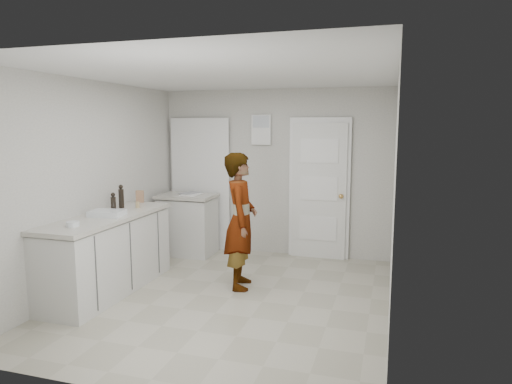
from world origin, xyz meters
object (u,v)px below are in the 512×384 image
(oil_cruet_a, at_px, (113,203))
(egg_bowl, at_px, (73,224))
(cake_mix_box, at_px, (140,196))
(oil_cruet_b, at_px, (121,197))
(spice_jar, at_px, (138,205))
(person, at_px, (241,221))
(baking_dish, at_px, (107,213))

(oil_cruet_a, height_order, egg_bowl, oil_cruet_a)
(cake_mix_box, distance_m, oil_cruet_b, 0.44)
(spice_jar, xyz_separation_m, egg_bowl, (-0.06, -1.16, -0.01))
(oil_cruet_b, bearing_deg, oil_cruet_a, -73.77)
(oil_cruet_b, bearing_deg, person, 5.31)
(oil_cruet_b, xyz_separation_m, baking_dish, (0.14, -0.51, -0.11))
(oil_cruet_b, relative_size, baking_dish, 0.75)
(person, xyz_separation_m, baking_dish, (-1.41, -0.65, 0.13))
(person, bearing_deg, egg_bowl, 116.98)
(person, height_order, oil_cruet_a, person)
(oil_cruet_b, bearing_deg, spice_jar, 20.23)
(cake_mix_box, height_order, egg_bowl, cake_mix_box)
(cake_mix_box, bearing_deg, egg_bowl, -94.50)
(oil_cruet_a, xyz_separation_m, oil_cruet_b, (-0.09, 0.30, 0.03))
(cake_mix_box, bearing_deg, person, -20.12)
(oil_cruet_b, height_order, baking_dish, oil_cruet_b)
(spice_jar, height_order, oil_cruet_b, oil_cruet_b)
(spice_jar, bearing_deg, oil_cruet_b, -159.77)
(spice_jar, distance_m, oil_cruet_b, 0.23)
(cake_mix_box, height_order, oil_cruet_a, oil_cruet_a)
(oil_cruet_a, relative_size, oil_cruet_b, 0.82)
(person, distance_m, baking_dish, 1.56)
(cake_mix_box, xyz_separation_m, oil_cruet_b, (-0.00, -0.44, 0.06))
(baking_dish, bearing_deg, person, 24.77)
(baking_dish, bearing_deg, cake_mix_box, 98.27)
(cake_mix_box, bearing_deg, baking_dish, -91.05)
(person, height_order, cake_mix_box, person)
(person, xyz_separation_m, oil_cruet_a, (-1.46, -0.45, 0.22))
(person, relative_size, egg_bowl, 12.49)
(person, height_order, egg_bowl, person)
(cake_mix_box, distance_m, spice_jar, 0.42)
(cake_mix_box, relative_size, baking_dish, 0.41)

